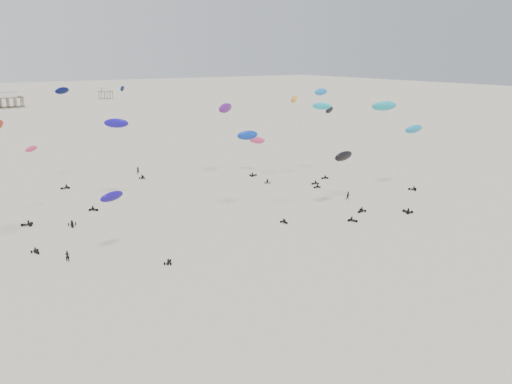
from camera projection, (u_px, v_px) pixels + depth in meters
ground_plane at (90, 142)px, 182.85m from camera, size 900.00×900.00×0.00m
pavilion_main at (4, 101)px, 297.81m from camera, size 21.00×13.00×9.80m
pavilion_small at (106, 94)px, 358.95m from camera, size 9.00×7.00×8.00m
rig_0 at (254, 151)px, 96.14m from camera, size 5.69×10.47×17.70m
rig_2 at (0, 200)px, 93.41m from camera, size 9.73×8.86×11.76m
rig_5 at (260, 151)px, 131.30m from camera, size 7.45×14.90×14.17m
rig_6 at (113, 137)px, 104.05m from camera, size 10.87×6.63×18.65m
rig_8 at (414, 137)px, 116.39m from camera, size 5.52×4.25×15.63m
rig_9 at (320, 114)px, 119.35m from camera, size 6.32×5.12×23.39m
rig_10 at (346, 165)px, 101.79m from camera, size 5.58×7.01×12.35m
rig_12 at (63, 120)px, 117.84m from camera, size 5.67×6.30×23.90m
rig_13 at (298, 117)px, 120.05m from camera, size 7.08×7.10×21.86m
rig_14 at (229, 117)px, 125.96m from camera, size 10.76×5.14×19.48m
rig_15 at (389, 127)px, 98.65m from camera, size 6.79×8.31×22.59m
rig_16 at (122, 208)px, 77.05m from camera, size 9.06×10.16×12.71m
rig_17 at (328, 124)px, 129.64m from camera, size 7.54×6.50×18.19m
rig_18 at (334, 149)px, 93.30m from camera, size 7.22×7.74×22.77m
rig_19 at (54, 190)px, 94.46m from camera, size 6.51×13.01×16.42m
rig_20 at (132, 131)px, 130.02m from camera, size 2.95×12.77×23.49m
spectator_0 at (68, 261)px, 77.55m from camera, size 0.92×0.80×2.11m
spectator_1 at (348, 200)px, 110.58m from camera, size 1.17×0.85×2.16m
spectator_3 at (138, 174)px, 134.39m from camera, size 0.87×0.62×2.31m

